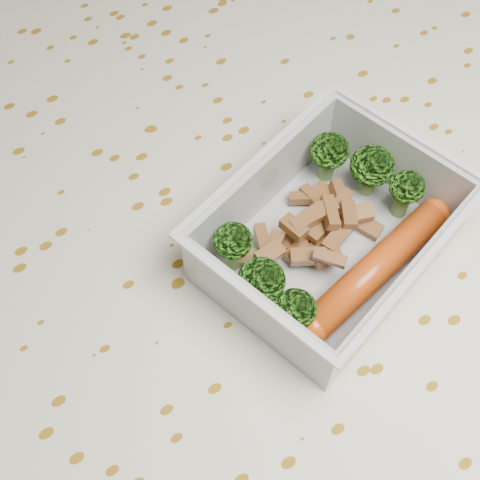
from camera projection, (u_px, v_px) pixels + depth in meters
ground_plane at (242, 471)px, 1.13m from camera, size 4.00×4.00×0.00m
dining_table at (243, 297)px, 0.56m from camera, size 1.40×0.90×0.75m
tablecloth at (244, 268)px, 0.51m from camera, size 1.46×0.96×0.19m
lunch_container at (329, 239)px, 0.46m from camera, size 0.20×0.17×0.06m
broccoli_florets at (317, 220)px, 0.45m from camera, size 0.15×0.12×0.04m
meat_pile at (316, 227)px, 0.47m from camera, size 0.11×0.08×0.03m
sausage at (376, 268)px, 0.45m from camera, size 0.14×0.05×0.02m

